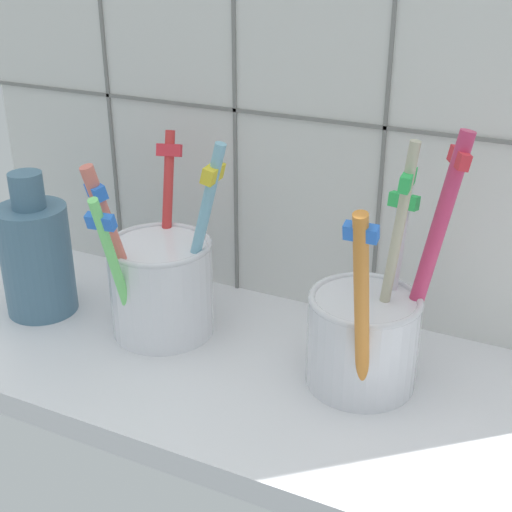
# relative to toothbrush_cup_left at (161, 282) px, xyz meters

# --- Properties ---
(counter_slab) EXTENTS (0.64, 0.22, 0.02)m
(counter_slab) POSITION_rel_toothbrush_cup_left_xyz_m (0.08, -0.02, -0.05)
(counter_slab) COLOR silver
(counter_slab) RESTS_ON ground
(tile_wall_back) EXTENTS (0.64, 0.02, 0.45)m
(tile_wall_back) POSITION_rel_toothbrush_cup_left_xyz_m (0.08, 0.10, 0.16)
(tile_wall_back) COLOR silver
(tile_wall_back) RESTS_ON ground
(toothbrush_cup_left) EXTENTS (0.10, 0.14, 0.17)m
(toothbrush_cup_left) POSITION_rel_toothbrush_cup_left_xyz_m (0.00, 0.00, 0.00)
(toothbrush_cup_left) COLOR white
(toothbrush_cup_left) RESTS_ON counter_slab
(toothbrush_cup_right) EXTENTS (0.10, 0.11, 0.19)m
(toothbrush_cup_right) POSITION_rel_toothbrush_cup_left_xyz_m (0.17, 0.00, -0.00)
(toothbrush_cup_right) COLOR silver
(toothbrush_cup_right) RESTS_ON counter_slab
(ceramic_vase) EXTENTS (0.06, 0.06, 0.12)m
(ceramic_vase) POSITION_rel_toothbrush_cup_left_xyz_m (-0.11, -0.02, 0.01)
(ceramic_vase) COLOR slate
(ceramic_vase) RESTS_ON counter_slab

